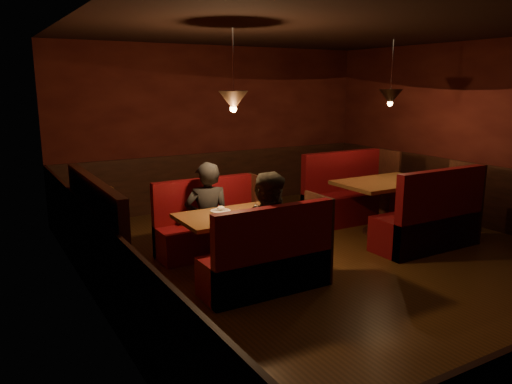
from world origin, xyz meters
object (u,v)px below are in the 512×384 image
main_bench_near (270,264)px  diner_b (272,214)px  main_table (236,227)px  second_bench_near (431,223)px  main_bench_far (210,230)px  diner_a (207,197)px  second_bench_far (348,199)px  second_table (385,195)px

main_bench_near → diner_b: (0.13, 0.16, 0.51)m
main_table → diner_b: bearing=-76.5°
second_bench_near → main_bench_far: bearing=152.4°
diner_a → second_bench_far: bearing=-153.5°
second_bench_near → diner_b: size_ratio=0.97×
second_table → diner_a: (-2.76, 0.38, 0.21)m
main_table → diner_a: bearing=99.0°
main_bench_near → second_table: main_bench_near is taller
main_bench_far → second_bench_near: size_ratio=0.92×
main_bench_near → diner_a: (-0.11, 1.36, 0.49)m
main_bench_far → second_bench_near: 3.02m
main_bench_far → diner_b: 1.46m
main_bench_near → diner_b: size_ratio=0.89×
second_bench_near → main_table: bearing=166.6°
main_bench_far → diner_a: (-0.11, -0.16, 0.49)m
second_bench_far → second_bench_near: same height
main_bench_near → second_bench_near: bearing=2.5°
second_table → second_bench_near: size_ratio=0.90×
second_bench_far → diner_b: diner_b is taller
main_bench_far → main_bench_near: 1.52m
main_bench_near → second_bench_near: (2.68, 0.12, 0.04)m
main_bench_near → second_table: size_ratio=1.02×
main_table → main_bench_far: size_ratio=0.91×
main_bench_far → second_table: size_ratio=1.02×
main_bench_far → main_bench_near: same height
main_bench_near → diner_a: size_ratio=0.91×
second_bench_far → diner_b: 3.09m
main_table → second_table: bearing=4.8°
second_table → diner_a: size_ratio=0.89×
main_table → main_bench_near: 0.79m
main_table → second_bench_far: size_ratio=0.84×
main_table → diner_b: diner_b is taller
second_table → diner_a: 2.79m
main_table → second_bench_near: size_ratio=0.84×
second_bench_far → second_bench_near: size_ratio=1.00×
main_table → second_bench_near: (2.70, -0.64, -0.19)m
main_table → diner_a: 0.66m
main_bench_far → main_bench_near: size_ratio=1.00×
second_bench_near → diner_b: diner_b is taller
second_bench_far → second_bench_near: (0.00, -1.73, 0.00)m
second_bench_far → diner_a: (-2.79, -0.49, 0.45)m
second_bench_far → diner_a: size_ratio=0.98×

